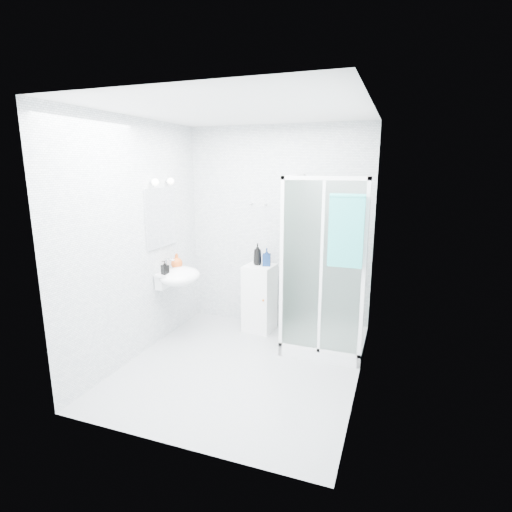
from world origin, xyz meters
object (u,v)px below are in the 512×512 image
at_px(soap_dispenser_orange, 177,261).
at_px(shampoo_bottle_a, 258,254).
at_px(storage_cabinet, 259,298).
at_px(soap_dispenser_black, 165,267).
at_px(wall_basin, 178,276).
at_px(shower_enclosure, 318,312).
at_px(hand_towel, 346,229).
at_px(shampoo_bottle_b, 267,257).

bearing_deg(soap_dispenser_orange, shampoo_bottle_a, 27.99).
bearing_deg(storage_cabinet, soap_dispenser_black, -135.31).
relative_size(wall_basin, soap_dispenser_black, 3.43).
bearing_deg(storage_cabinet, soap_dispenser_orange, -148.92).
bearing_deg(wall_basin, soap_dispenser_orange, 125.23).
height_order(shower_enclosure, hand_towel, shower_enclosure).
distance_m(shower_enclosure, hand_towel, 1.16).
distance_m(wall_basin, soap_dispenser_orange, 0.22).
bearing_deg(hand_towel, soap_dispenser_black, -177.45).
height_order(wall_basin, storage_cabinet, wall_basin).
xyz_separation_m(hand_towel, soap_dispenser_black, (-2.04, -0.09, -0.54)).
distance_m(shampoo_bottle_a, shampoo_bottle_b, 0.13).
xyz_separation_m(shampoo_bottle_a, soap_dispenser_orange, (-0.89, -0.47, -0.05)).
bearing_deg(storage_cabinet, shampoo_bottle_b, 15.39).
relative_size(storage_cabinet, soap_dispenser_black, 5.33).
bearing_deg(hand_towel, storage_cabinet, 149.88).
distance_m(storage_cabinet, hand_towel, 1.68).
distance_m(wall_basin, soap_dispenser_black, 0.24).
bearing_deg(shampoo_bottle_a, shampoo_bottle_b, -2.02).
xyz_separation_m(wall_basin, soap_dispenser_black, (-0.07, -0.18, 0.15)).
relative_size(shampoo_bottle_a, soap_dispenser_orange, 1.50).
xyz_separation_m(hand_towel, shampoo_bottle_a, (-1.17, 0.68, -0.48)).
distance_m(shampoo_bottle_b, soap_dispenser_orange, 1.12).
height_order(soap_dispenser_orange, soap_dispenser_black, soap_dispenser_orange).
xyz_separation_m(shower_enclosure, soap_dispenser_orange, (-1.74, -0.19, 0.51)).
relative_size(soap_dispenser_orange, soap_dispenser_black, 1.13).
xyz_separation_m(wall_basin, shampoo_bottle_a, (0.80, 0.59, 0.21)).
xyz_separation_m(shampoo_bottle_a, soap_dispenser_black, (-0.87, -0.77, -0.06)).
relative_size(shampoo_bottle_a, soap_dispenser_black, 1.69).
bearing_deg(shower_enclosure, soap_dispenser_orange, -173.62).
height_order(storage_cabinet, shampoo_bottle_b, shampoo_bottle_b).
distance_m(storage_cabinet, soap_dispenser_orange, 1.15).
distance_m(storage_cabinet, shampoo_bottle_b, 0.55).
bearing_deg(shower_enclosure, shampoo_bottle_b, 159.36).
distance_m(storage_cabinet, shampoo_bottle_a, 0.57).
relative_size(wall_basin, shampoo_bottle_b, 2.51).
xyz_separation_m(storage_cabinet, shampoo_bottle_a, (-0.03, 0.02, 0.57)).
relative_size(shampoo_bottle_b, soap_dispenser_black, 1.36).
relative_size(shower_enclosure, soap_dispenser_orange, 10.89).
xyz_separation_m(hand_towel, soap_dispenser_orange, (-2.06, 0.21, -0.53)).
height_order(hand_towel, shampoo_bottle_b, hand_towel).
distance_m(wall_basin, shampoo_bottle_b, 1.11).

